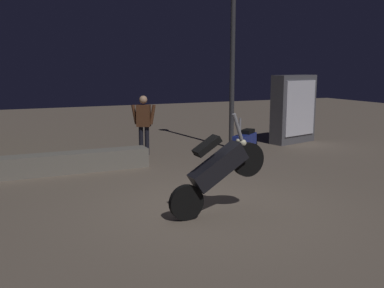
{
  "coord_description": "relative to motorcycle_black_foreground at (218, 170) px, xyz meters",
  "views": [
    {
      "loc": [
        -3.24,
        -6.42,
        2.36
      ],
      "look_at": [
        -0.07,
        0.6,
        1.0
      ],
      "focal_mm": 41.24,
      "sensor_mm": 36.0,
      "label": 1
    }
  ],
  "objects": [
    {
      "name": "ground_plane",
      "position": [
        0.07,
        0.4,
        -0.74
      ],
      "size": [
        40.0,
        40.0,
        0.0
      ],
      "primitive_type": "plane",
      "color": "#756656"
    },
    {
      "name": "motorcycle_black_foreground",
      "position": [
        0.0,
        0.0,
        0.0
      ],
      "size": [
        1.66,
        0.31,
        1.63
      ],
      "rotation": [
        0.0,
        0.0,
        0.01
      ],
      "color": "black",
      "rests_on": "ground_plane"
    },
    {
      "name": "motorcycle_blue_parked_left",
      "position": [
        2.61,
        3.5,
        -0.31
      ],
      "size": [
        1.37,
        1.1,
        1.11
      ],
      "rotation": [
        0.0,
        0.0,
        3.8
      ],
      "color": "black",
      "rests_on": "ground_plane"
    },
    {
      "name": "person_rider_beside",
      "position": [
        0.47,
        5.17,
        0.2
      ],
      "size": [
        0.62,
        0.39,
        1.6
      ],
      "rotation": [
        0.0,
        0.0,
        1.07
      ],
      "color": "black",
      "rests_on": "ground_plane"
    },
    {
      "name": "streetlamp_near",
      "position": [
        3.13,
        5.12,
        2.72
      ],
      "size": [
        0.36,
        0.36,
        5.53
      ],
      "color": "#38383D",
      "rests_on": "ground_plane"
    },
    {
      "name": "kiosk_billboard",
      "position": [
        5.35,
        5.14,
        0.31
      ],
      "size": [
        1.67,
        0.89,
        2.1
      ],
      "rotation": [
        0.0,
        0.0,
        3.39
      ],
      "color": "#595960",
      "rests_on": "ground_plane"
    },
    {
      "name": "planter_wall_low",
      "position": [
        -1.81,
        3.95,
        -0.52
      ],
      "size": [
        3.82,
        0.5,
        0.45
      ],
      "color": "gray",
      "rests_on": "ground_plane"
    }
  ]
}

